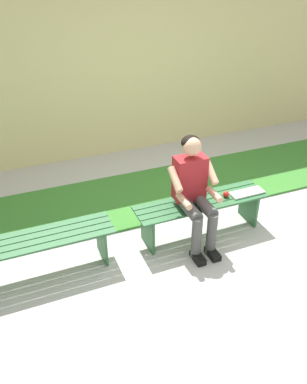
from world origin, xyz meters
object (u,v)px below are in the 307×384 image
Objects in this scene: person_seated at (194,189)px; book_open at (247,193)px; apple at (226,194)px; bench_far at (36,247)px; bench_near at (201,209)px.

book_open is (-0.72, -0.04, -0.23)m from person_seated.
person_seated reaches higher than apple.
person_seated is at bearing 176.62° from bench_far.
person_seated is 3.01× the size of book_open.
apple is 0.17× the size of book_open.
bench_near is at bearing -147.83° from person_seated.
bench_near is at bearing -5.68° from apple.
apple reaches higher than bench_near.
person_seated is 17.69× the size of apple.
apple is (-0.29, 0.03, 0.14)m from bench_near.
bench_far is at bearing -0.78° from apple.
person_seated reaches higher than bench_near.
book_open is at bearing -176.72° from person_seated.
bench_far is 1.27× the size of person_seated.
bench_far is at bearing -3.38° from person_seated.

